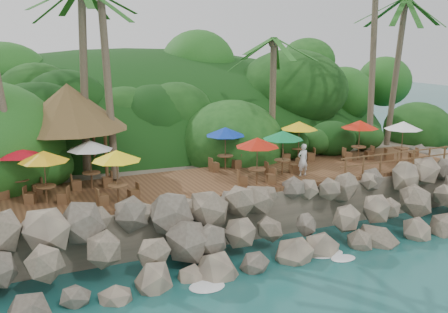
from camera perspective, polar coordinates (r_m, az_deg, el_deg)
name	(u,v)px	position (r m, az deg, el deg)	size (l,w,h in m)	color
ground	(288,270)	(21.86, 6.82, -11.92)	(140.00, 140.00, 0.00)	#19514F
land_base	(160,161)	(35.40, -6.87, -0.47)	(32.00, 25.20, 2.10)	gray
jungle_hill	(130,154)	(42.65, -10.01, 0.25)	(44.80, 28.00, 15.40)	#143811
seawall	(264,227)	(23.01, 4.26, -7.48)	(29.00, 4.00, 2.30)	gray
terrace	(224,180)	(26.08, 0.00, -2.57)	(26.00, 5.00, 0.20)	brown
jungle_foliage	(165,180)	(34.74, -6.31, -2.50)	(44.00, 16.00, 12.00)	#143811
foam_line	(284,266)	(22.08, 6.41, -11.56)	(25.20, 0.80, 0.06)	white
palapa	(68,107)	(26.66, -16.32, 5.13)	(5.64, 5.64, 4.60)	brown
dining_clusters	(204,143)	(25.13, -2.20, 1.41)	(24.34, 5.26, 2.23)	brown
railing	(398,159)	(28.87, 18.04, -0.26)	(7.20, 0.10, 1.00)	brown
waiter	(303,160)	(26.66, 8.41, -0.36)	(0.59, 0.39, 1.62)	silver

